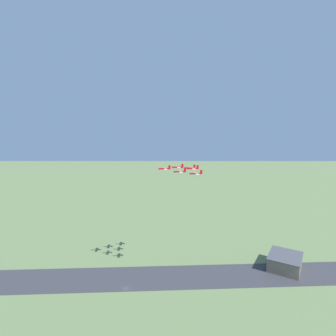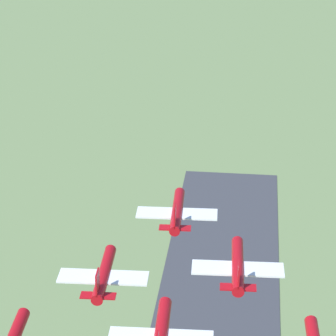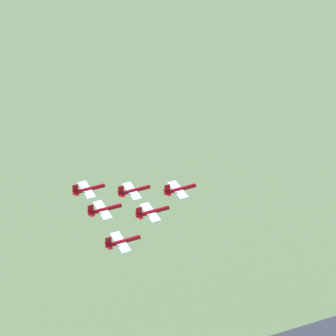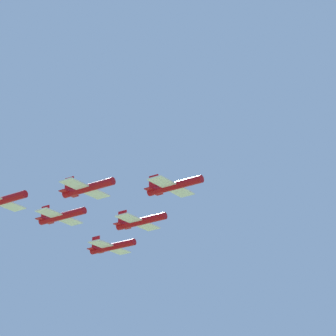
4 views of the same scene
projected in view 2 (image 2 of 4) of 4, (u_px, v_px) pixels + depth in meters
name	position (u px, v px, depth m)	size (l,w,h in m)	color
jet_0	(177.00, 212.00, 86.27)	(8.54, 8.68, 3.16)	#B20C14
jet_1	(104.00, 275.00, 77.26)	(8.54, 8.68, 3.16)	#B20C14
jet_2	(238.00, 267.00, 75.79)	(8.54, 8.68, 3.16)	#B20C14
jet_4	(161.00, 336.00, 66.30)	(8.54, 8.68, 3.16)	#B20C14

